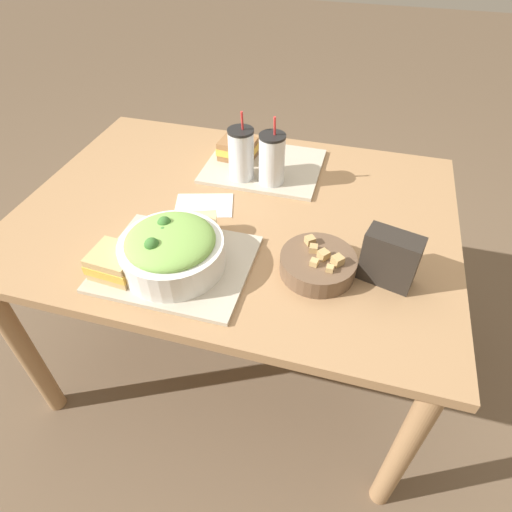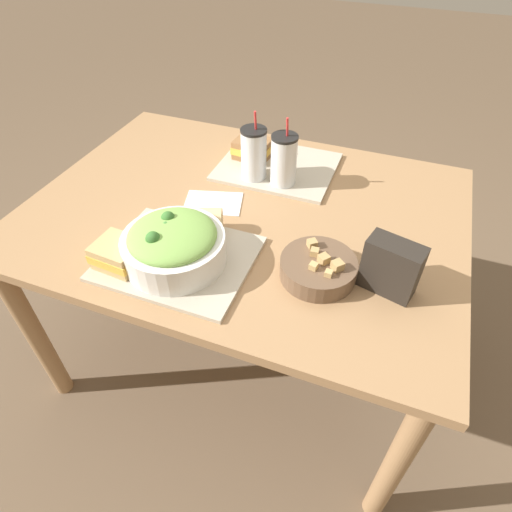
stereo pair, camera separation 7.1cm
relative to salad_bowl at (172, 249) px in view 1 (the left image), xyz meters
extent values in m
plane|color=brown|center=(0.07, 0.28, -0.78)|extent=(12.00, 12.00, 0.00)
cube|color=#A37A51|center=(0.07, 0.28, -0.08)|extent=(1.29, 0.96, 0.03)
cylinder|color=#A37A51|center=(-0.51, -0.13, -0.44)|extent=(0.06, 0.06, 0.68)
cylinder|color=#A37A51|center=(0.66, -0.13, -0.44)|extent=(0.06, 0.06, 0.68)
cylinder|color=#A37A51|center=(-0.51, 0.70, -0.44)|extent=(0.06, 0.06, 0.68)
cylinder|color=#A37A51|center=(0.66, 0.70, -0.44)|extent=(0.06, 0.06, 0.68)
cube|color=#BCB29E|center=(0.00, 0.01, -0.06)|extent=(0.38, 0.31, 0.01)
cube|color=#BCB29E|center=(0.10, 0.54, -0.06)|extent=(0.38, 0.31, 0.01)
cylinder|color=white|center=(0.00, 0.00, -0.02)|extent=(0.26, 0.26, 0.08)
ellipsoid|color=#7FB251|center=(0.00, 0.00, 0.03)|extent=(0.22, 0.22, 0.05)
sphere|color=#38702D|center=(-0.03, 0.04, 0.05)|extent=(0.04, 0.04, 0.04)
sphere|color=#38702D|center=(-0.02, -0.05, 0.05)|extent=(0.04, 0.04, 0.04)
sphere|color=#427F38|center=(-0.02, 0.01, 0.04)|extent=(0.02, 0.02, 0.02)
cube|color=beige|center=(-0.06, -0.03, 0.04)|extent=(0.06, 0.06, 0.01)
cube|color=beige|center=(-0.01, 0.04, 0.04)|extent=(0.04, 0.04, 0.01)
cylinder|color=brown|center=(0.35, 0.09, -0.04)|extent=(0.19, 0.19, 0.05)
cylinder|color=#4C2814|center=(0.35, 0.09, -0.02)|extent=(0.17, 0.17, 0.01)
cube|color=tan|center=(0.40, 0.08, -0.01)|extent=(0.04, 0.04, 0.02)
cube|color=tan|center=(0.34, 0.10, -0.01)|extent=(0.02, 0.02, 0.02)
cube|color=tan|center=(0.35, 0.06, -0.01)|extent=(0.02, 0.02, 0.02)
cube|color=tan|center=(0.37, 0.09, -0.01)|extent=(0.03, 0.03, 0.02)
cube|color=tan|center=(0.39, 0.05, -0.01)|extent=(0.02, 0.02, 0.02)
cube|color=tan|center=(0.32, 0.13, -0.01)|extent=(0.03, 0.03, 0.02)
cube|color=tan|center=(-0.13, -0.06, -0.04)|extent=(0.12, 0.11, 0.02)
cube|color=#EFB742|center=(-0.13, -0.06, -0.02)|extent=(0.12, 0.11, 0.02)
cube|color=tan|center=(-0.13, -0.06, 0.00)|extent=(0.12, 0.11, 0.02)
cylinder|color=#DBBC84|center=(-0.01, 0.13, -0.02)|extent=(0.16, 0.11, 0.07)
cylinder|color=beige|center=(0.06, 0.16, -0.02)|extent=(0.03, 0.06, 0.06)
cube|color=olive|center=(0.00, 0.56, -0.04)|extent=(0.12, 0.10, 0.02)
cube|color=#EFB742|center=(0.00, 0.56, -0.02)|extent=(0.13, 0.11, 0.02)
cube|color=olive|center=(0.00, 0.56, 0.00)|extent=(0.12, 0.10, 0.02)
cylinder|color=silver|center=(0.05, 0.44, 0.02)|extent=(0.08, 0.08, 0.16)
cylinder|color=black|center=(0.05, 0.44, 0.01)|extent=(0.07, 0.07, 0.13)
cylinder|color=black|center=(0.05, 0.44, 0.11)|extent=(0.08, 0.08, 0.01)
cylinder|color=red|center=(0.05, 0.44, 0.14)|extent=(0.01, 0.02, 0.07)
cylinder|color=silver|center=(0.14, 0.44, 0.02)|extent=(0.08, 0.08, 0.15)
cylinder|color=maroon|center=(0.14, 0.44, 0.01)|extent=(0.07, 0.07, 0.13)
cylinder|color=black|center=(0.14, 0.44, 0.10)|extent=(0.08, 0.08, 0.01)
cylinder|color=red|center=(0.15, 0.44, 0.13)|extent=(0.01, 0.02, 0.07)
cube|color=#28231E|center=(0.52, 0.10, 0.00)|extent=(0.14, 0.10, 0.14)
cube|color=white|center=(-0.02, 0.27, -0.06)|extent=(0.20, 0.16, 0.00)
camera|label=1|loc=(0.41, -0.70, 0.71)|focal=30.00mm
camera|label=2|loc=(0.48, -0.68, 0.71)|focal=30.00mm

